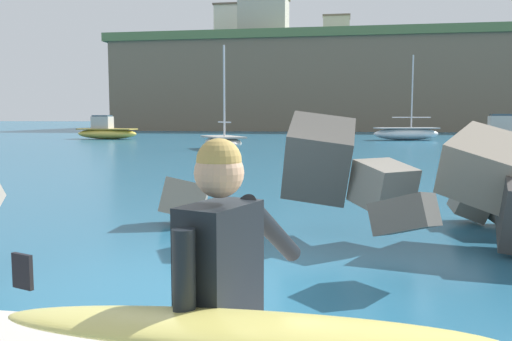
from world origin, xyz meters
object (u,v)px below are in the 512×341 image
object	(u,v)px
boat_near_left	(223,142)
boat_mid_left	(508,139)
station_building_west	(239,27)
boat_near_right	(106,131)
station_building_central	(264,17)
station_building_east	(336,32)
surfer_with_board	(213,320)
boat_near_centre	(406,133)

from	to	relation	value
boat_near_left	boat_mid_left	bearing A→B (deg)	4.85
boat_mid_left	station_building_west	world-z (taller)	station_building_west
boat_near_right	station_building_west	bearing A→B (deg)	85.19
boat_near_right	station_building_central	bearing A→B (deg)	75.64
boat_near_left	station_building_east	bearing A→B (deg)	84.56
surfer_with_board	boat_near_centre	distance (m)	46.70
surfer_with_board	station_building_east	bearing A→B (deg)	90.70
surfer_with_board	boat_near_right	distance (m)	48.93
surfer_with_board	boat_near_centre	world-z (taller)	boat_near_centre
boat_near_right	boat_mid_left	world-z (taller)	boat_mid_left
boat_near_right	station_building_west	xyz separation A→B (m)	(3.73, 44.35, 16.54)
boat_mid_left	station_building_east	world-z (taller)	station_building_east
surfer_with_board	station_building_east	distance (m)	94.71
boat_near_left	station_building_east	size ratio (longest dim) A/B	1.20
boat_near_right	station_building_east	distance (m)	55.57
boat_near_right	boat_mid_left	distance (m)	33.64
boat_mid_left	station_building_central	distance (m)	55.22
station_building_central	boat_mid_left	bearing A→B (deg)	-64.97
boat_near_left	station_building_central	bearing A→B (deg)	95.59
boat_mid_left	station_building_west	size ratio (longest dim) A/B	0.72
boat_near_right	boat_mid_left	xyz separation A→B (m)	(31.55, -11.67, -0.00)
surfer_with_board	station_building_central	xyz separation A→B (m)	(-11.91, 80.22, 15.85)
surfer_with_board	boat_near_left	world-z (taller)	boat_near_left
boat_mid_left	station_building_central	xyz separation A→B (m)	(-22.30, 47.77, 16.43)
boat_near_centre	station_building_central	distance (m)	41.70
station_building_west	station_building_central	size ratio (longest dim) A/B	1.02
surfer_with_board	station_building_west	distance (m)	91.57
station_building_east	station_building_west	bearing A→B (deg)	-163.02
surfer_with_board	boat_mid_left	xyz separation A→B (m)	(10.39, 32.45, -0.58)
boat_near_left	station_building_west	size ratio (longest dim) A/B	0.84
surfer_with_board	station_building_west	xyz separation A→B (m)	(-17.42, 88.47, 15.96)
station_building_west	station_building_central	bearing A→B (deg)	-56.28
boat_near_left	boat_near_right	bearing A→B (deg)	136.92
surfer_with_board	boat_mid_left	world-z (taller)	boat_mid_left
boat_near_centre	boat_near_left	bearing A→B (deg)	-130.23
boat_near_left	station_building_central	world-z (taller)	station_building_central
boat_near_centre	station_building_west	size ratio (longest dim) A/B	0.96
boat_near_left	boat_near_centre	world-z (taller)	boat_near_centre
boat_near_right	station_building_central	distance (m)	40.73
boat_near_left	surfer_with_board	bearing A→B (deg)	-77.10
surfer_with_board	boat_near_left	xyz separation A→B (m)	(-7.09, 30.97, -0.79)
station_building_west	surfer_with_board	bearing A→B (deg)	-78.86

